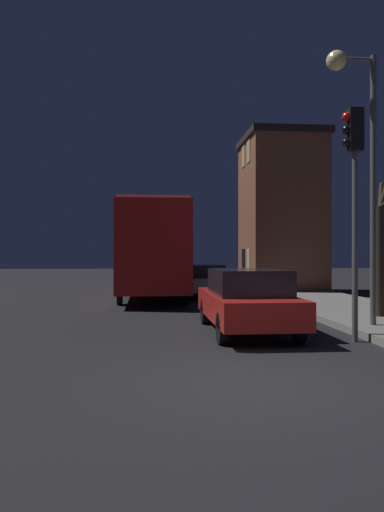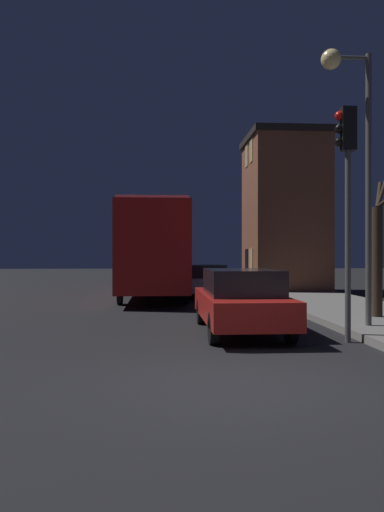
{
  "view_description": "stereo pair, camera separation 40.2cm",
  "coord_description": "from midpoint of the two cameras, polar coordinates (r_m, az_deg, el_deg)",
  "views": [
    {
      "loc": [
        -1.55,
        -6.94,
        1.82
      ],
      "look_at": [
        0.08,
        11.07,
        1.78
      ],
      "focal_mm": 35.0,
      "sensor_mm": 36.0,
      "label": 1
    },
    {
      "loc": [
        -1.15,
        -6.97,
        1.82
      ],
      "look_at": [
        0.08,
        11.07,
        1.78
      ],
      "focal_mm": 35.0,
      "sensor_mm": 36.0,
      "label": 2
    }
  ],
  "objects": [
    {
      "name": "bare_tree",
      "position": [
        14.36,
        21.36,
        0.81
      ],
      "size": [
        1.43,
        1.27,
        4.12
      ],
      "color": "#2D2319",
      "rests_on": "sidewalk"
    },
    {
      "name": "car_mid_lane",
      "position": [
        21.54,
        2.1,
        -2.77
      ],
      "size": [
        1.77,
        3.97,
        1.4
      ],
      "color": "#B7BABF",
      "rests_on": "ground"
    },
    {
      "name": "car_near_lane",
      "position": [
        11.72,
        6.55,
        -4.97
      ],
      "size": [
        1.77,
        4.67,
        1.48
      ],
      "color": "#B21E19",
      "rests_on": "ground"
    },
    {
      "name": "ground_plane",
      "position": [
        7.31,
        7.07,
        -14.28
      ],
      "size": [
        120.0,
        120.0,
        0.0
      ],
      "primitive_type": "plane",
      "color": "black"
    },
    {
      "name": "traffic_light",
      "position": [
        11.02,
        18.26,
        8.77
      ],
      "size": [
        0.43,
        0.24,
        4.89
      ],
      "color": "#4C4C4C",
      "rests_on": "ground"
    },
    {
      "name": "bus",
      "position": [
        22.16,
        -3.86,
        1.25
      ],
      "size": [
        2.6,
        11.87,
        3.81
      ],
      "color": "red",
      "rests_on": "ground"
    },
    {
      "name": "brick_building",
      "position": [
        24.91,
        10.98,
        5.0
      ],
      "size": [
        3.74,
        4.47,
        7.5
      ],
      "color": "brown",
      "rests_on": "sidewalk"
    },
    {
      "name": "streetlamp",
      "position": [
        12.61,
        18.68,
        13.59
      ],
      "size": [
        1.2,
        0.47,
        6.43
      ],
      "color": "#4C4C4C",
      "rests_on": "sidewalk"
    }
  ]
}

